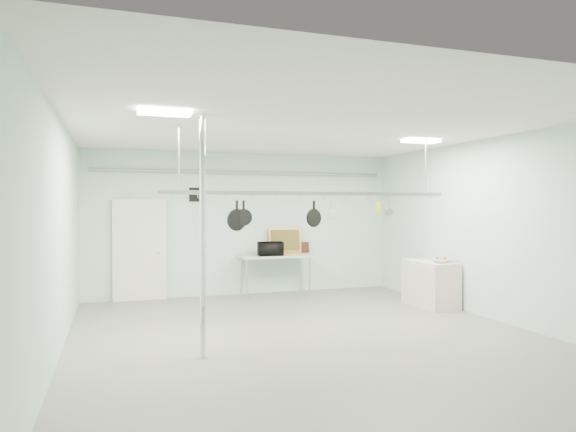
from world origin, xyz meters
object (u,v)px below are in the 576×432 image
object	(u,v)px
chrome_pole	(203,236)
skillet_right	(314,213)
pot_rack	(312,192)
microwave	(270,249)
prep_table	(275,258)
fruit_bowl	(442,260)
coffee_canister	(278,251)
skillet_left	(237,215)
skillet_mid	(244,212)
side_cabinet	(430,284)

from	to	relation	value
chrome_pole	skillet_right	size ratio (longest dim) A/B	8.03
pot_rack	skillet_right	size ratio (longest dim) A/B	12.05
chrome_pole	pot_rack	size ratio (longest dim) A/B	0.67
microwave	skillet_right	bearing A→B (deg)	92.47
prep_table	pot_rack	xyz separation A→B (m)	(-0.40, -3.30, 1.40)
chrome_pole	pot_rack	bearing A→B (deg)	25.35
pot_rack	fruit_bowl	xyz separation A→B (m)	(3.00, 0.80, -1.29)
chrome_pole	coffee_canister	xyz separation A→B (m)	(2.34, 4.12, -0.59)
pot_rack	chrome_pole	bearing A→B (deg)	-154.65
skillet_left	microwave	bearing A→B (deg)	47.14
microwave	coffee_canister	bearing A→B (deg)	-165.71
prep_table	pot_rack	size ratio (longest dim) A/B	0.33
microwave	chrome_pole	bearing A→B (deg)	68.87
chrome_pole	skillet_mid	xyz separation A→B (m)	(0.77, 0.90, 0.30)
chrome_pole	skillet_right	xyz separation A→B (m)	(1.93, 0.90, 0.29)
pot_rack	microwave	xyz separation A→B (m)	(0.26, 3.20, -1.17)
microwave	skillet_right	world-z (taller)	skillet_right
microwave	skillet_left	distance (m)	3.62
side_cabinet	microwave	distance (m)	3.46
prep_table	coffee_canister	distance (m)	0.20
fruit_bowl	skillet_right	bearing A→B (deg)	-164.96
coffee_canister	chrome_pole	bearing A→B (deg)	-119.61
prep_table	pot_rack	distance (m)	3.61
side_cabinet	skillet_right	size ratio (longest dim) A/B	3.01
side_cabinet	skillet_mid	distance (m)	4.47
skillet_left	skillet_mid	size ratio (longest dim) A/B	1.23
microwave	side_cabinet	bearing A→B (deg)	148.74
prep_table	microwave	bearing A→B (deg)	-143.43
side_cabinet	skillet_right	distance (m)	3.44
coffee_canister	skillet_right	world-z (taller)	skillet_right
pot_rack	skillet_mid	world-z (taller)	pot_rack
chrome_pole	skillet_mid	distance (m)	1.22
side_cabinet	coffee_canister	bearing A→B (deg)	139.79
skillet_left	side_cabinet	bearing A→B (deg)	-3.06
prep_table	pot_rack	world-z (taller)	pot_rack
side_cabinet	coffee_canister	xyz separation A→B (m)	(-2.51, 2.12, 0.56)
prep_table	fruit_bowl	world-z (taller)	fruit_bowl
microwave	coffee_canister	world-z (taller)	microwave
prep_table	skillet_mid	world-z (taller)	skillet_mid
prep_table	skillet_right	xyz separation A→B (m)	(-0.37, -3.30, 1.05)
pot_rack	skillet_mid	size ratio (longest dim) A/B	13.30
side_cabinet	pot_rack	size ratio (longest dim) A/B	0.25
side_cabinet	pot_rack	distance (m)	3.62
pot_rack	skillet_right	bearing A→B (deg)	0.00
chrome_pole	fruit_bowl	bearing A→B (deg)	19.12
side_cabinet	skillet_left	size ratio (longest dim) A/B	2.70
chrome_pole	skillet_left	bearing A→B (deg)	53.51
pot_rack	fruit_bowl	world-z (taller)	pot_rack
chrome_pole	side_cabinet	size ratio (longest dim) A/B	2.67
side_cabinet	pot_rack	bearing A→B (deg)	-159.55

